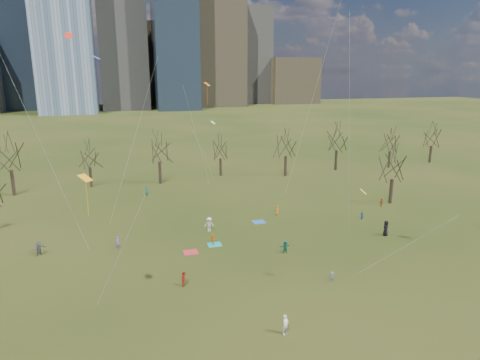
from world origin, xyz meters
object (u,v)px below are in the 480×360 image
object	(u,v)px
blanket_navy	(259,222)
blanket_teal	(215,245)
person_1	(286,324)
person_4	(213,239)
blanket_crimson	(191,252)
person_2	(184,278)

from	to	relation	value
blanket_navy	blanket_teal	bearing A→B (deg)	-141.54
person_1	person_4	distance (m)	18.93
blanket_navy	blanket_crimson	distance (m)	12.91
blanket_teal	blanket_navy	xyz separation A→B (m)	(7.52, 5.97, 0.00)
blanket_teal	person_1	size ratio (longest dim) A/B	0.98
blanket_crimson	blanket_teal	bearing A→B (deg)	24.57
person_2	person_4	bearing A→B (deg)	-9.06
blanket_crimson	person_4	distance (m)	3.34
person_4	blanket_crimson	bearing A→B (deg)	48.11
person_1	person_4	world-z (taller)	person_1
blanket_navy	blanket_crimson	size ratio (longest dim) A/B	1.00
blanket_teal	person_2	distance (m)	10.20
blanket_teal	blanket_crimson	world-z (taller)	same
blanket_crimson	person_1	distance (m)	17.95
blanket_navy	person_2	distance (m)	19.41
blanket_navy	person_2	size ratio (longest dim) A/B	1.09
blanket_teal	blanket_navy	distance (m)	9.60
person_4	blanket_navy	bearing A→B (deg)	-121.87
person_1	person_4	bearing A→B (deg)	60.38
blanket_navy	person_4	distance (m)	9.71
blanket_crimson	person_1	size ratio (longest dim) A/B	0.98
blanket_teal	person_4	size ratio (longest dim) A/B	1.13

